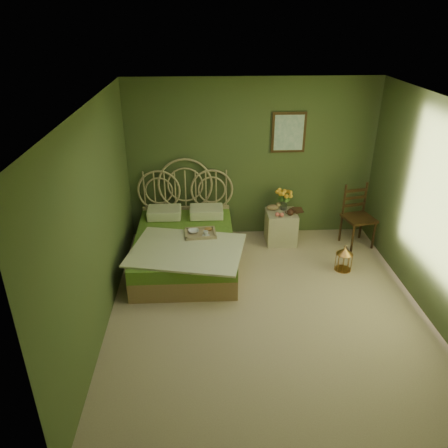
{
  "coord_description": "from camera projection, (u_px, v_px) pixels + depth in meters",
  "views": [
    {
      "loc": [
        -0.78,
        -4.52,
        3.47
      ],
      "look_at": [
        -0.51,
        1.0,
        0.77
      ],
      "focal_mm": 35.0,
      "sensor_mm": 36.0,
      "label": 1
    }
  ],
  "objects": [
    {
      "name": "birdcage",
      "position": [
        344.0,
        259.0,
        6.43
      ],
      "size": [
        0.24,
        0.24,
        0.37
      ],
      "rotation": [
        0.0,
        0.0,
        0.23
      ],
      "color": "#B47739",
      "rests_on": "floor"
    },
    {
      "name": "wall_right",
      "position": [
        441.0,
        216.0,
        5.13
      ],
      "size": [
        0.0,
        4.5,
        4.5
      ],
      "primitive_type": "plane",
      "rotation": [
        1.57,
        0.0,
        -1.57
      ],
      "color": "#44582E",
      "rests_on": "floor"
    },
    {
      "name": "wall_back",
      "position": [
        251.0,
        160.0,
        7.06
      ],
      "size": [
        4.0,
        0.0,
        4.0
      ],
      "primitive_type": "plane",
      "rotation": [
        1.57,
        0.0,
        0.0
      ],
      "color": "#44582E",
      "rests_on": "floor"
    },
    {
      "name": "wall_left",
      "position": [
        97.0,
        224.0,
        4.95
      ],
      "size": [
        0.0,
        4.5,
        4.5
      ],
      "primitive_type": "plane",
      "rotation": [
        1.57,
        0.0,
        1.57
      ],
      "color": "#44582E",
      "rests_on": "floor"
    },
    {
      "name": "chair",
      "position": [
        358.0,
        212.0,
        7.04
      ],
      "size": [
        0.53,
        0.53,
        1.0
      ],
      "rotation": [
        0.0,
        0.0,
        0.23
      ],
      "color": "#321E0D",
      "rests_on": "floor"
    },
    {
      "name": "cereal_bowl",
      "position": [
        194.0,
        231.0,
        6.45
      ],
      "size": [
        0.17,
        0.17,
        0.04
      ],
      "primitive_type": "imported",
      "rotation": [
        0.0,
        0.0,
        0.11
      ],
      "color": "white",
      "rests_on": "bed"
    },
    {
      "name": "nightstand",
      "position": [
        281.0,
        222.0,
        7.16
      ],
      "size": [
        0.48,
        0.49,
        0.96
      ],
      "color": "beige",
      "rests_on": "floor"
    },
    {
      "name": "floor",
      "position": [
        267.0,
        311.0,
        5.61
      ],
      "size": [
        4.5,
        4.5,
        0.0
      ],
      "primitive_type": "plane",
      "color": "#C3AD8D",
      "rests_on": "ground"
    },
    {
      "name": "ceiling",
      "position": [
        278.0,
        105.0,
        4.47
      ],
      "size": [
        4.5,
        4.5,
        0.0
      ],
      "primitive_type": "plane",
      "rotation": [
        3.14,
        0.0,
        0.0
      ],
      "color": "silver",
      "rests_on": "wall_back"
    },
    {
      "name": "book_upper",
      "position": [
        293.0,
        210.0,
        7.08
      ],
      "size": [
        0.17,
        0.23,
        0.02
      ],
      "primitive_type": "imported",
      "rotation": [
        0.0,
        0.0,
        -0.06
      ],
      "color": "#472819",
      "rests_on": "nightstand"
    },
    {
      "name": "book_lower",
      "position": [
        293.0,
        211.0,
        7.09
      ],
      "size": [
        0.22,
        0.25,
        0.02
      ],
      "primitive_type": "imported",
      "rotation": [
        0.0,
        0.0,
        0.35
      ],
      "color": "#381E0F",
      "rests_on": "nightstand"
    },
    {
      "name": "wall_art",
      "position": [
        289.0,
        132.0,
        6.86
      ],
      "size": [
        0.54,
        0.04,
        0.64
      ],
      "color": "#321E0D",
      "rests_on": "wall_back"
    },
    {
      "name": "bed",
      "position": [
        185.0,
        245.0,
        6.56
      ],
      "size": [
        1.72,
        2.18,
        1.35
      ],
      "color": "#AE7F57",
      "rests_on": "floor"
    },
    {
      "name": "coffee_cup",
      "position": [
        206.0,
        233.0,
        6.35
      ],
      "size": [
        0.1,
        0.1,
        0.07
      ],
      "primitive_type": "imported",
      "rotation": [
        0.0,
        0.0,
        -0.27
      ],
      "color": "white",
      "rests_on": "bed"
    }
  ]
}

